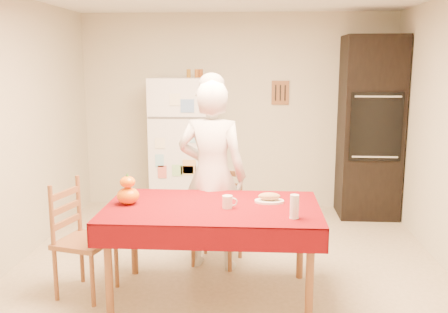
# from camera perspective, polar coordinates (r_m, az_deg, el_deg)

# --- Properties ---
(floor) EXTENTS (4.50, 4.50, 0.00)m
(floor) POSITION_cam_1_polar(r_m,az_deg,el_deg) (4.60, 0.35, -13.43)
(floor) COLOR tan
(floor) RESTS_ON ground
(room_shell) EXTENTS (4.02, 4.52, 2.51)m
(room_shell) POSITION_cam_1_polar(r_m,az_deg,el_deg) (4.21, 0.38, 7.15)
(room_shell) COLOR beige
(room_shell) RESTS_ON ground
(refrigerator) EXTENTS (0.75, 0.74, 1.70)m
(refrigerator) POSITION_cam_1_polar(r_m,az_deg,el_deg) (6.22, -4.62, 1.13)
(refrigerator) COLOR white
(refrigerator) RESTS_ON floor
(oven_cabinet) EXTENTS (0.70, 0.62, 2.20)m
(oven_cabinet) POSITION_cam_1_polar(r_m,az_deg,el_deg) (6.32, 16.34, 3.18)
(oven_cabinet) COLOR black
(oven_cabinet) RESTS_ON floor
(dining_table) EXTENTS (1.70, 1.00, 0.76)m
(dining_table) POSITION_cam_1_polar(r_m,az_deg,el_deg) (4.00, -1.35, -6.63)
(dining_table) COLOR brown
(dining_table) RESTS_ON floor
(chair_far) EXTENTS (0.51, 0.49, 0.95)m
(chair_far) POSITION_cam_1_polar(r_m,az_deg,el_deg) (4.77, -0.56, -6.05)
(chair_far) COLOR brown
(chair_far) RESTS_ON floor
(chair_left) EXTENTS (0.49, 0.51, 0.95)m
(chair_left) POSITION_cam_1_polar(r_m,az_deg,el_deg) (4.28, -16.32, -8.51)
(chair_left) COLOR brown
(chair_left) RESTS_ON floor
(seated_woman) EXTENTS (0.69, 0.51, 1.74)m
(seated_woman) POSITION_cam_1_polar(r_m,az_deg,el_deg) (4.53, -1.37, -2.22)
(seated_woman) COLOR silver
(seated_woman) RESTS_ON floor
(coffee_mug) EXTENTS (0.08, 0.08, 0.10)m
(coffee_mug) POSITION_cam_1_polar(r_m,az_deg,el_deg) (3.91, 0.39, -5.21)
(coffee_mug) COLOR silver
(coffee_mug) RESTS_ON dining_table
(pumpkin_lower) EXTENTS (0.18, 0.18, 0.14)m
(pumpkin_lower) POSITION_cam_1_polar(r_m,az_deg,el_deg) (4.09, -10.91, -4.43)
(pumpkin_lower) COLOR #E35905
(pumpkin_lower) RESTS_ON dining_table
(pumpkin_upper) EXTENTS (0.12, 0.12, 0.09)m
(pumpkin_upper) POSITION_cam_1_polar(r_m,az_deg,el_deg) (4.06, -10.97, -2.87)
(pumpkin_upper) COLOR #E24E05
(pumpkin_upper) RESTS_ON pumpkin_lower
(wine_glass) EXTENTS (0.07, 0.07, 0.18)m
(wine_glass) POSITION_cam_1_polar(r_m,az_deg,el_deg) (3.69, 8.05, -5.68)
(wine_glass) COLOR white
(wine_glass) RESTS_ON dining_table
(bread_plate) EXTENTS (0.24, 0.24, 0.02)m
(bread_plate) POSITION_cam_1_polar(r_m,az_deg,el_deg) (4.09, 5.20, -5.11)
(bread_plate) COLOR white
(bread_plate) RESTS_ON dining_table
(bread_loaf) EXTENTS (0.18, 0.10, 0.06)m
(bread_loaf) POSITION_cam_1_polar(r_m,az_deg,el_deg) (4.08, 5.21, -4.56)
(bread_loaf) COLOR tan
(bread_loaf) RESTS_ON bread_plate
(spice_jar_left) EXTENTS (0.05, 0.05, 0.10)m
(spice_jar_left) POSITION_cam_1_polar(r_m,az_deg,el_deg) (6.18, -4.07, 9.46)
(spice_jar_left) COLOR #8F601A
(spice_jar_left) RESTS_ON refrigerator
(spice_jar_mid) EXTENTS (0.05, 0.05, 0.10)m
(spice_jar_mid) POSITION_cam_1_polar(r_m,az_deg,el_deg) (6.17, -3.14, 9.47)
(spice_jar_mid) COLOR #99541B
(spice_jar_mid) RESTS_ON refrigerator
(spice_jar_right) EXTENTS (0.05, 0.05, 0.10)m
(spice_jar_right) POSITION_cam_1_polar(r_m,az_deg,el_deg) (6.16, -2.66, 9.47)
(spice_jar_right) COLOR brown
(spice_jar_right) RESTS_ON refrigerator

